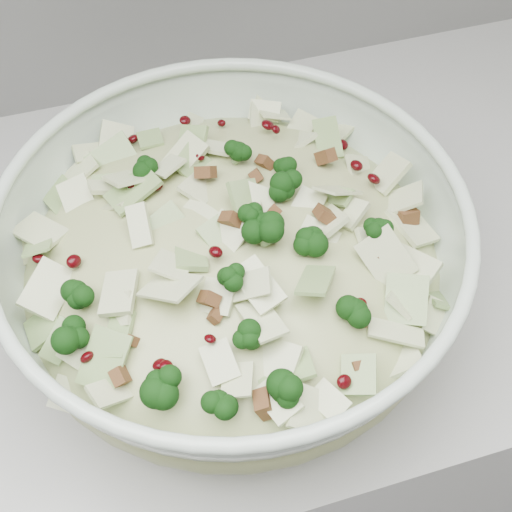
% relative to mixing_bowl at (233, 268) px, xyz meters
% --- Properties ---
extents(mixing_bowl, '(0.44, 0.44, 0.16)m').
position_rel_mixing_bowl_xyz_m(mixing_bowl, '(0.00, 0.00, 0.00)').
color(mixing_bowl, silver).
rests_on(mixing_bowl, counter).
extents(salad, '(0.49, 0.49, 0.17)m').
position_rel_mixing_bowl_xyz_m(salad, '(0.00, -0.00, 0.03)').
color(salad, tan).
rests_on(salad, mixing_bowl).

